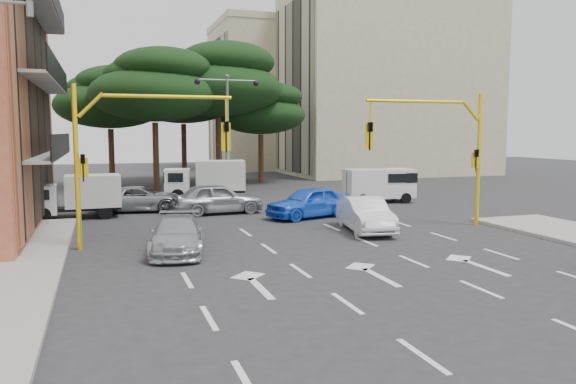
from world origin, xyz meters
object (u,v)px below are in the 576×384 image
Objects in this scene: street_lamp_center at (227,114)px; van_white at (379,185)px; car_silver_wagon at (177,235)px; car_silver_cross_b at (218,198)px; signal_mast_right at (445,141)px; box_truck_a at (76,197)px; car_silver_cross_a at (141,199)px; car_blue_compact at (309,202)px; signal_mast_left at (128,143)px; box_truck_b at (206,180)px; car_white_hatch at (365,214)px.

van_white is at bearing -31.17° from street_lamp_center.
car_silver_cross_b reaches higher than car_silver_wagon.
car_silver_cross_b is at bearing 140.10° from signal_mast_right.
car_silver_wagon is at bearing -160.91° from box_truck_a.
car_silver_wagon is (-5.27, -15.65, -4.79)m from street_lamp_center.
street_lamp_center is 1.59× the size of car_silver_cross_a.
car_silver_cross_b is (-4.08, 2.79, 0.03)m from car_blue_compact.
car_silver_cross_a is at bearing -66.83° from box_truck_a.
signal_mast_left is (-13.61, 0.00, 0.00)m from signal_mast_right.
car_blue_compact is (2.06, -9.42, -4.65)m from street_lamp_center.
car_silver_cross_a is 1.18× the size of van_white.
street_lamp_center is 1.71× the size of car_blue_compact.
van_white is at bearing 107.11° from car_blue_compact.
car_silver_cross_a is 0.96× the size of box_truck_b.
car_white_hatch is 12.84m from car_silver_cross_a.
car_silver_cross_b is at bearing -106.96° from street_lamp_center.
car_white_hatch is (9.80, 0.17, -3.15)m from signal_mast_left.
signal_mast_left is 8.77m from box_truck_a.
car_silver_wagon is at bearing -67.99° from car_blue_compact.
car_silver_wagon is at bearing -172.26° from signal_mast_right.
signal_mast_right is at bearing 7.38° from car_white_hatch.
van_white is (15.07, 9.01, -2.85)m from signal_mast_left.
car_blue_compact is 0.96× the size of car_silver_cross_b.
street_lamp_center is at bearing -62.11° from box_truck_b.
car_silver_wagon is at bearing -108.63° from street_lamp_center.
car_blue_compact is 7.62m from van_white.
car_silver_cross_a is at bearing 84.04° from signal_mast_left.
box_truck_b is at bearing 86.08° from car_silver_wagon.
car_silver_cross_b is at bearing -142.71° from car_blue_compact.
van_white reaches higher than car_silver_cross_a.
signal_mast_right reaches higher than car_silver_cross_b.
car_blue_compact is (-0.94, 4.42, 0.04)m from car_white_hatch.
signal_mast_left is 14.73m from box_truck_b.
car_silver_cross_b is (-2.02, -6.63, -4.62)m from street_lamp_center.
car_silver_wagon is at bearing 176.17° from box_truck_b.
car_blue_compact is (-4.75, 4.59, -3.11)m from signal_mast_right.
street_lamp_center reaches higher than car_silver_wagon.
signal_mast_left reaches higher than car_silver_cross_a.
car_white_hatch is 0.94× the size of car_silver_cross_b.
van_white is (6.21, 4.42, 0.26)m from car_blue_compact.
van_white reaches higher than car_silver_wagon.
car_silver_cross_a is 1.03× the size of car_silver_cross_b.
signal_mast_left is at bearing 142.88° from car_silver_wagon.
signal_mast_left is at bearing -177.36° from car_silver_cross_a.
van_white is at bearing -83.43° from car_silver_cross_a.
van_white is (8.26, -5.00, -4.39)m from street_lamp_center.
car_blue_compact is 9.62m from car_silver_wagon.
signal_mast_left is 1.36× the size of car_silver_wagon.
box_truck_a is (-3.19, -1.50, 0.40)m from car_silver_cross_a.
car_blue_compact reaches higher than car_silver_cross_a.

